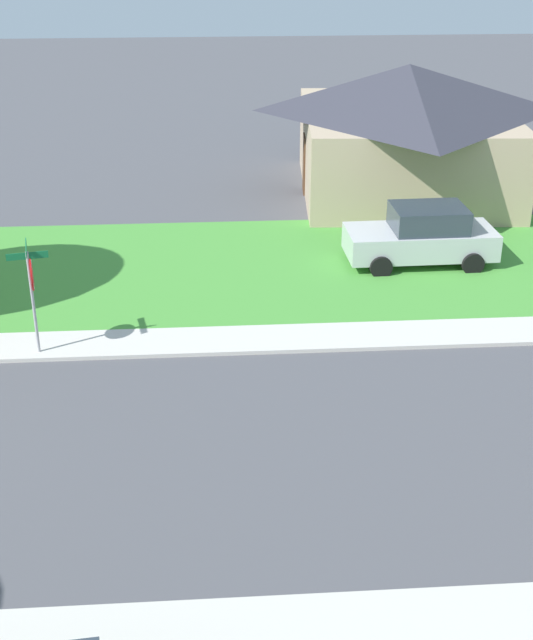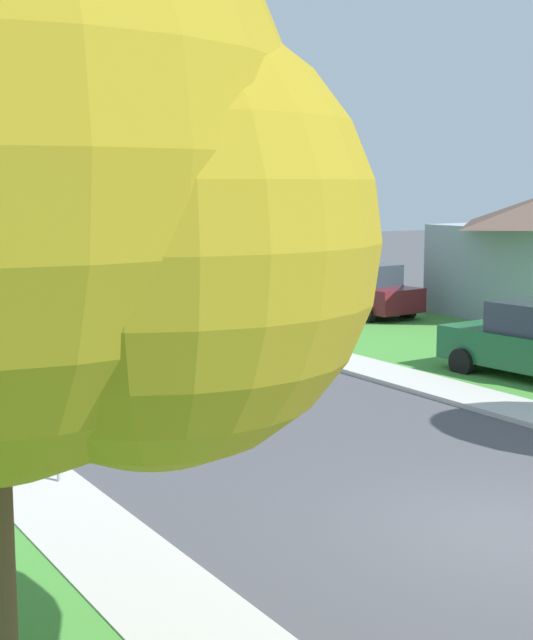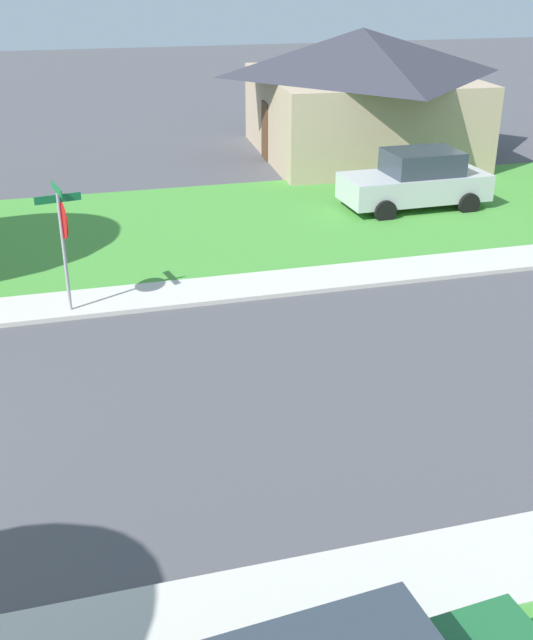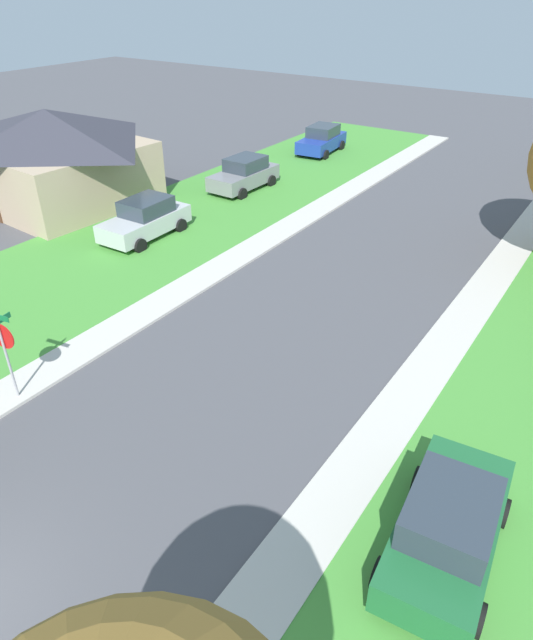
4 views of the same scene
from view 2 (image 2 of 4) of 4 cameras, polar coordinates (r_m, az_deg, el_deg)
The scene contains 9 objects.
ground_plane at distance 12.76m, azimuth 14.47°, elevation -12.08°, with size 120.00×120.00×0.00m, color #4C4C51.
sidewalk_east at distance 24.69m, azimuth 2.35°, elevation -1.87°, with size 1.40×56.00×0.10m, color beige.
lawn_east at distance 27.51m, azimuth 10.58°, elevation -0.99°, with size 8.00×56.00×0.08m, color #479338.
stop_sign_far_corner at distance 13.91m, azimuth -12.48°, elevation -2.27°, with size 0.91×0.91×2.77m.
car_maroon_across_road at distance 31.21m, azimuth 5.55°, elevation 1.74°, with size 2.40×4.48×1.76m.
car_black_near_corner at distance 41.18m, azimuth -7.11°, elevation 3.28°, with size 2.43×4.49×1.76m.
tree_sidewalk_mid at distance 34.47m, azimuth -3.25°, elevation 7.87°, with size 5.65×5.26×6.98m.
tree_sidewalk_far at distance 46.44m, azimuth -11.15°, elevation 7.83°, with size 4.44×4.13×6.39m.
tree_across_right at distance 7.38m, azimuth -14.44°, elevation 8.12°, with size 5.23×4.87×6.99m.
Camera 2 is at (-8.61, -8.35, 4.37)m, focal length 53.82 mm.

